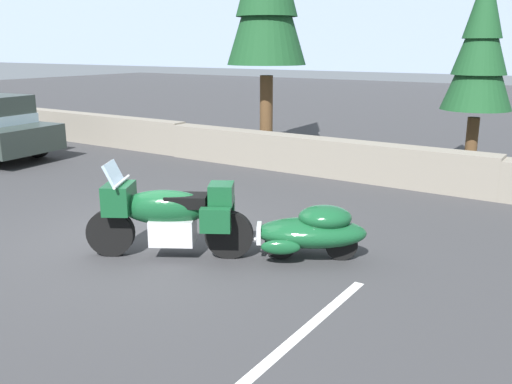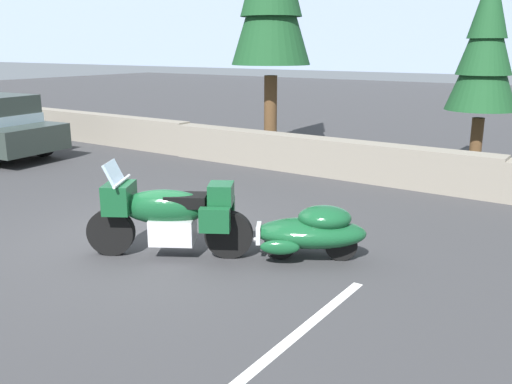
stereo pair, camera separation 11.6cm
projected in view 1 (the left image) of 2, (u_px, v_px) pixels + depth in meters
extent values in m
plane|color=#38383A|center=(147.00, 240.00, 8.35)|extent=(80.00, 80.00, 0.00)
cube|color=gray|center=(81.00, 127.00, 16.86)|extent=(8.00, 0.45, 0.88)
cube|color=gray|center=(314.00, 156.00, 12.59)|extent=(8.00, 0.53, 0.84)
cylinder|color=black|center=(111.00, 233.00, 7.66)|extent=(0.64, 0.46, 0.66)
cylinder|color=black|center=(229.00, 235.00, 7.58)|extent=(0.64, 0.46, 0.66)
cube|color=silver|center=(173.00, 230.00, 7.60)|extent=(0.74, 0.68, 0.36)
ellipsoid|color=#144C28|center=(165.00, 207.00, 7.52)|extent=(1.26, 0.99, 0.48)
cube|color=#144C28|center=(119.00, 198.00, 7.52)|extent=(0.57, 0.63, 0.40)
cube|color=#9EB7C6|center=(114.00, 174.00, 7.44)|extent=(0.39, 0.47, 0.34)
cube|color=black|center=(186.00, 200.00, 7.48)|extent=(0.67, 0.60, 0.16)
cube|color=#144C28|center=(221.00, 194.00, 7.44)|extent=(0.48, 0.51, 0.28)
cube|color=#144C28|center=(215.00, 220.00, 7.22)|extent=(0.43, 0.34, 0.32)
cube|color=#144C28|center=(220.00, 207.00, 7.80)|extent=(0.43, 0.34, 0.32)
cylinder|color=silver|center=(122.00, 182.00, 7.46)|extent=(0.39, 0.62, 0.04)
cylinder|color=silver|center=(113.00, 216.00, 7.59)|extent=(0.25, 0.19, 0.54)
cylinder|color=black|center=(281.00, 243.00, 7.57)|extent=(0.43, 0.31, 0.44)
cylinder|color=black|center=(341.00, 244.00, 7.53)|extent=(0.43, 0.31, 0.44)
ellipsoid|color=#144C28|center=(311.00, 233.00, 7.51)|extent=(1.64, 1.35, 0.40)
ellipsoid|color=#144C28|center=(325.00, 217.00, 7.45)|extent=(0.90, 0.85, 0.32)
cube|color=silver|center=(259.00, 233.00, 7.55)|extent=(0.21, 0.31, 0.24)
ellipsoid|color=#144C28|center=(281.00, 247.00, 7.25)|extent=(0.52, 0.39, 0.20)
ellipsoid|color=#144C28|center=(281.00, 231.00, 7.87)|extent=(0.52, 0.39, 0.20)
cylinder|color=silver|center=(231.00, 239.00, 7.59)|extent=(0.63, 0.40, 0.05)
cylinder|color=black|center=(37.00, 144.00, 14.52)|extent=(0.70, 0.29, 0.68)
cylinder|color=brown|center=(266.00, 115.00, 14.79)|extent=(0.34, 0.34, 2.09)
cylinder|color=brown|center=(471.00, 147.00, 12.37)|extent=(0.26, 0.26, 1.31)
cone|color=#194723|center=(480.00, 61.00, 11.90)|extent=(1.50, 1.50, 2.07)
cone|color=#194723|center=(483.00, 31.00, 11.74)|extent=(1.16, 1.16, 1.81)
cone|color=#194723|center=(486.00, 0.00, 11.58)|extent=(0.82, 0.82, 1.56)
cube|color=silver|center=(286.00, 347.00, 5.37)|extent=(0.12, 3.60, 0.01)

